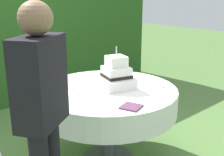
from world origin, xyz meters
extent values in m
cube|color=#28561E|center=(0.00, 2.31, 1.10)|extent=(5.33, 0.66, 2.21)
cylinder|color=#4C4C51|center=(0.00, 0.00, 0.36)|extent=(0.11, 0.11, 0.72)
cylinder|color=brown|center=(0.00, 0.00, 0.74)|extent=(1.29, 1.29, 0.03)
cylinder|color=white|center=(0.00, 0.00, 0.64)|extent=(1.32, 1.32, 0.23)
cube|color=white|center=(0.08, -0.04, 0.80)|extent=(0.37, 0.37, 0.10)
cube|color=white|center=(0.08, -0.04, 0.91)|extent=(0.28, 0.28, 0.10)
cube|color=black|center=(0.08, -0.04, 0.87)|extent=(0.29, 0.29, 0.03)
cube|color=white|center=(0.08, -0.04, 1.01)|extent=(0.21, 0.21, 0.10)
sphere|color=#D13866|center=(0.22, 0.04, 0.88)|extent=(0.09, 0.09, 0.09)
cylinder|color=silver|center=(0.08, -0.04, 1.11)|extent=(0.01, 0.01, 0.09)
cylinder|color=white|center=(-0.31, 0.09, 0.76)|extent=(0.12, 0.12, 0.01)
cylinder|color=white|center=(-0.37, 0.31, 0.76)|extent=(0.10, 0.10, 0.01)
cylinder|color=white|center=(0.41, -0.28, 0.76)|extent=(0.14, 0.14, 0.01)
cylinder|color=white|center=(0.44, 0.30, 0.76)|extent=(0.13, 0.13, 0.01)
cube|color=#603856|center=(-0.18, -0.48, 0.76)|extent=(0.19, 0.19, 0.01)
cube|color=black|center=(-0.95, -0.47, 1.12)|extent=(0.41, 0.36, 0.55)
sphere|color=#8C664C|center=(-0.95, -0.47, 1.50)|extent=(0.20, 0.20, 0.20)
camera|label=1|loc=(-1.74, -1.98, 1.65)|focal=46.91mm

